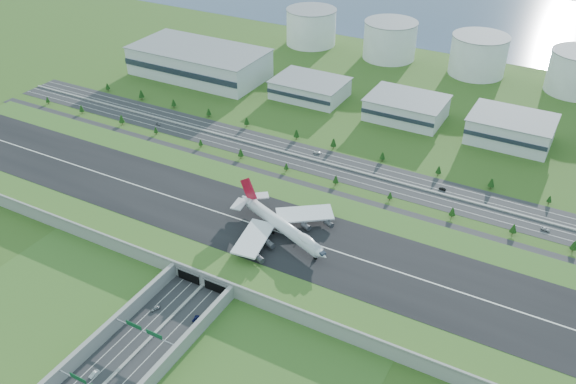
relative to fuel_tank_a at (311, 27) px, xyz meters
The scene contains 22 objects.
ground 332.88m from the fuel_tank_a, 68.84° to the right, with size 1200.00×1200.00×0.00m, color #26541A.
airfield_deck 332.76m from the fuel_tank_a, 68.84° to the right, with size 520.00×100.00×9.20m.
underpass_road 426.88m from the fuel_tank_a, 73.66° to the right, with size 38.80×120.40×8.00m.
sign_gantry_near 422.58m from the fuel_tank_a, 73.50° to the right, with size 38.70×0.70×9.80m.
north_expressway 246.84m from the fuel_tank_a, 60.83° to the right, with size 560.00×36.00×0.12m, color #28282B.
tree_row 248.09m from the fuel_tank_a, 59.24° to the right, with size 510.23×48.67×8.44m.
hangar_west 134.72m from the fuel_tank_a, 111.80° to the right, with size 120.00×60.00×25.00m, color silver.
hangar_mid_a 134.54m from the fuel_tank_a, 63.43° to the right, with size 58.00×42.00×15.00m, color silver.
hangar_mid_b 188.43m from the fuel_tank_a, 39.61° to the right, with size 58.00×42.00×17.00m, color silver.
hangar_mid_c 255.13m from the fuel_tank_a, 28.07° to the right, with size 58.00×42.00×19.00m, color silver.
fuel_tank_a is the anchor object (origin of this frame).
fuel_tank_b 85.00m from the fuel_tank_a, ahead, with size 50.00×50.00×35.00m, color silver.
fuel_tank_c 170.00m from the fuel_tank_a, ahead, with size 50.00×50.00×35.00m, color silver.
bay_water 208.82m from the fuel_tank_a, 54.78° to the left, with size 1200.00×260.00×0.06m, color #364A68.
boeing_747 340.87m from the fuel_tank_a, 65.82° to the right, with size 71.05×65.84×23.21m.
car_0 401.34m from the fuel_tank_a, 74.13° to the right, with size 2.02×5.03×1.71m, color #9D9EA1.
car_1 445.58m from the fuel_tank_a, 75.38° to the right, with size 1.77×5.09×1.68m, color white.
car_2 403.89m from the fuel_tank_a, 71.00° to the right, with size 2.30×4.99×1.39m, color #0D1445.
car_4 225.44m from the fuel_tank_a, 94.91° to the right, with size 1.64×4.08×1.39m, color #5E5E63.
car_5 291.61m from the fuel_tank_a, 46.07° to the right, with size 1.63×4.69×1.54m, color black.
car_6 349.21m from the fuel_tank_a, 39.83° to the right, with size 2.45×5.32×1.48m, color silver.
car_7 232.91m from the fuel_tank_a, 61.94° to the right, with size 2.10×5.17×1.50m, color white.
Camera 1 is at (153.86, -238.42, 212.61)m, focal length 38.00 mm.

